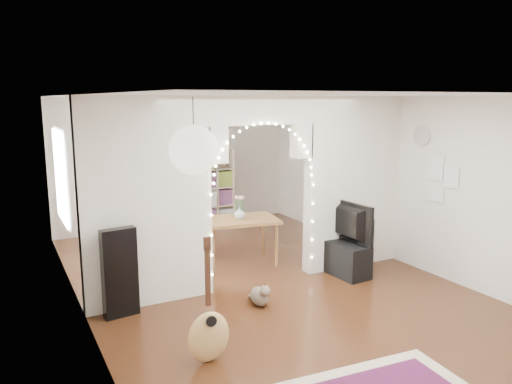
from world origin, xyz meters
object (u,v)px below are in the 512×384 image
acoustic_guitar (208,317)px  floor_speaker (360,244)px  dining_chair_left (166,225)px  bookcase (197,189)px  dining_table (240,223)px  media_console (341,257)px  dining_chair_right (181,241)px

acoustic_guitar → floor_speaker: acoustic_guitar is taller
floor_speaker → dining_chair_left: (-2.13, 3.30, -0.20)m
bookcase → dining_table: 2.65m
media_console → bookcase: bearing=100.2°
dining_table → dining_chair_right: bearing=141.5°
media_console → dining_table: (-1.19, 1.12, 0.43)m
acoustic_guitar → media_console: bearing=32.5°
media_console → dining_chair_right: dining_chair_right is taller
bookcase → media_console: bearing=-76.8°
floor_speaker → dining_table: floor_speaker is taller
acoustic_guitar → bookcase: bookcase is taller
acoustic_guitar → media_console: (2.82, 1.53, -0.24)m
floor_speaker → dining_chair_left: floor_speaker is taller
acoustic_guitar → dining_chair_left: bearing=81.6°
bookcase → dining_chair_right: (-1.01, -1.83, -0.54)m
acoustic_guitar → media_console: size_ratio=1.12×
bookcase → dining_chair_left: size_ratio=3.42×
floor_speaker → dining_table: bearing=161.2°
dining_table → dining_chair_right: size_ratio=2.23×
media_console → bookcase: (-0.90, 3.75, 0.56)m
floor_speaker → dining_chair_left: size_ratio=1.76×
dining_chair_right → dining_table: bearing=-31.8°
floor_speaker → dining_chair_right: bearing=156.8°
media_console → floor_speaker: bearing=-3.8°
bookcase → dining_chair_left: bearing=-152.2°
bookcase → dining_chair_right: bookcase is taller
floor_speaker → media_console: size_ratio=0.83×
dining_chair_left → acoustic_guitar: bearing=-106.8°
floor_speaker → dining_table: 1.95m
acoustic_guitar → bookcase: bearing=74.1°
acoustic_guitar → dining_chair_left: 4.95m
acoustic_guitar → media_console: 3.22m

